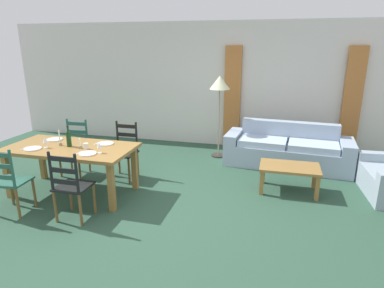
{
  "coord_description": "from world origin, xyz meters",
  "views": [
    {
      "loc": [
        1.52,
        -3.98,
        2.21
      ],
      "look_at": [
        0.3,
        0.7,
        0.75
      ],
      "focal_mm": 30.79,
      "sensor_mm": 36.0,
      "label": 1
    }
  ],
  "objects_px": {
    "wine_glass_near_right": "(99,145)",
    "standing_lamp": "(220,88)",
    "coffee_cup_primary": "(86,146)",
    "dining_chair_near_right": "(71,186)",
    "couch": "(287,150)",
    "dining_chair_far_left": "(75,147)",
    "dining_chair_far_right": "(124,151)",
    "wine_bottle": "(69,139)",
    "coffee_table": "(289,170)",
    "dining_chair_near_left": "(9,181)",
    "wine_glass_near_left": "(45,141)",
    "dining_table": "(71,152)"
  },
  "relations": [
    {
      "from": "coffee_table",
      "to": "standing_lamp",
      "type": "xyz_separation_m",
      "value": [
        -1.37,
        1.4,
        1.06
      ]
    },
    {
      "from": "dining_chair_near_right",
      "to": "wine_glass_near_left",
      "type": "height_order",
      "value": "dining_chair_near_right"
    },
    {
      "from": "dining_table",
      "to": "dining_chair_far_right",
      "type": "xyz_separation_m",
      "value": [
        0.49,
        0.79,
        -0.19
      ]
    },
    {
      "from": "couch",
      "to": "wine_glass_near_right",
      "type": "bearing_deg",
      "value": -139.1
    },
    {
      "from": "dining_chair_near_left",
      "to": "dining_chair_near_right",
      "type": "xyz_separation_m",
      "value": [
        0.89,
        0.07,
        0.0
      ]
    },
    {
      "from": "coffee_cup_primary",
      "to": "dining_chair_near_right",
      "type": "bearing_deg",
      "value": -76.17
    },
    {
      "from": "wine_glass_near_right",
      "to": "coffee_cup_primary",
      "type": "distance_m",
      "value": 0.3
    },
    {
      "from": "wine_glass_near_right",
      "to": "dining_table",
      "type": "bearing_deg",
      "value": 165.27
    },
    {
      "from": "dining_table",
      "to": "dining_chair_near_left",
      "type": "height_order",
      "value": "dining_chair_near_left"
    },
    {
      "from": "wine_bottle",
      "to": "dining_chair_near_left",
      "type": "bearing_deg",
      "value": -117.15
    },
    {
      "from": "wine_bottle",
      "to": "dining_chair_far_left",
      "type": "bearing_deg",
      "value": 119.84
    },
    {
      "from": "couch",
      "to": "wine_bottle",
      "type": "bearing_deg",
      "value": -146.78
    },
    {
      "from": "couch",
      "to": "dining_chair_far_left",
      "type": "bearing_deg",
      "value": -159.26
    },
    {
      "from": "dining_chair_near_right",
      "to": "wine_glass_near_left",
      "type": "bearing_deg",
      "value": 143.37
    },
    {
      "from": "dining_chair_far_left",
      "to": "dining_chair_far_right",
      "type": "height_order",
      "value": "same"
    },
    {
      "from": "dining_chair_near_left",
      "to": "wine_bottle",
      "type": "distance_m",
      "value": 0.98
    },
    {
      "from": "coffee_cup_primary",
      "to": "coffee_table",
      "type": "distance_m",
      "value": 3.09
    },
    {
      "from": "coffee_cup_primary",
      "to": "couch",
      "type": "height_order",
      "value": "coffee_cup_primary"
    },
    {
      "from": "coffee_table",
      "to": "dining_chair_near_left",
      "type": "bearing_deg",
      "value": -155.08
    },
    {
      "from": "wine_bottle",
      "to": "couch",
      "type": "xyz_separation_m",
      "value": [
        3.21,
        2.1,
        -0.58
      ]
    },
    {
      "from": "standing_lamp",
      "to": "wine_bottle",
      "type": "bearing_deg",
      "value": -129.08
    },
    {
      "from": "dining_chair_near_right",
      "to": "coffee_cup_primary",
      "type": "distance_m",
      "value": 0.76
    },
    {
      "from": "dining_chair_far_right",
      "to": "wine_glass_near_left",
      "type": "relative_size",
      "value": 5.96
    },
    {
      "from": "wine_bottle",
      "to": "standing_lamp",
      "type": "xyz_separation_m",
      "value": [
        1.86,
        2.29,
        0.54
      ]
    },
    {
      "from": "wine_glass_near_left",
      "to": "wine_glass_near_right",
      "type": "height_order",
      "value": "same"
    },
    {
      "from": "wine_glass_near_left",
      "to": "coffee_table",
      "type": "bearing_deg",
      "value": 16.41
    },
    {
      "from": "wine_glass_near_left",
      "to": "coffee_table",
      "type": "xyz_separation_m",
      "value": [
        3.52,
        1.04,
        -0.51
      ]
    },
    {
      "from": "dining_chair_near_left",
      "to": "wine_glass_near_left",
      "type": "height_order",
      "value": "dining_chair_near_left"
    },
    {
      "from": "dining_chair_far_left",
      "to": "couch",
      "type": "height_order",
      "value": "dining_chair_far_left"
    },
    {
      "from": "coffee_table",
      "to": "dining_chair_far_right",
      "type": "bearing_deg",
      "value": -177.65
    },
    {
      "from": "dining_chair_far_left",
      "to": "coffee_cup_primary",
      "type": "xyz_separation_m",
      "value": [
        0.74,
        -0.79,
        0.32
      ]
    },
    {
      "from": "dining_table",
      "to": "wine_glass_near_right",
      "type": "height_order",
      "value": "wine_glass_near_right"
    },
    {
      "from": "dining_table",
      "to": "couch",
      "type": "distance_m",
      "value": 3.85
    },
    {
      "from": "coffee_table",
      "to": "standing_lamp",
      "type": "height_order",
      "value": "standing_lamp"
    },
    {
      "from": "dining_chair_near_right",
      "to": "coffee_cup_primary",
      "type": "bearing_deg",
      "value": 103.83
    },
    {
      "from": "wine_glass_near_left",
      "to": "couch",
      "type": "distance_m",
      "value": 4.21
    },
    {
      "from": "dining_chair_near_left",
      "to": "couch",
      "type": "relative_size",
      "value": 0.41
    },
    {
      "from": "dining_table",
      "to": "couch",
      "type": "xyz_separation_m",
      "value": [
        3.2,
        2.12,
        -0.37
      ]
    },
    {
      "from": "wine_bottle",
      "to": "wine_glass_near_right",
      "type": "height_order",
      "value": "wine_bottle"
    },
    {
      "from": "dining_chair_near_left",
      "to": "coffee_cup_primary",
      "type": "bearing_deg",
      "value": 45.49
    },
    {
      "from": "couch",
      "to": "standing_lamp",
      "type": "relative_size",
      "value": 1.43
    },
    {
      "from": "wine_glass_near_right",
      "to": "standing_lamp",
      "type": "bearing_deg",
      "value": 62.76
    },
    {
      "from": "dining_chair_far_left",
      "to": "coffee_table",
      "type": "height_order",
      "value": "dining_chair_far_left"
    },
    {
      "from": "couch",
      "to": "dining_chair_near_left",
      "type": "bearing_deg",
      "value": -141.29
    },
    {
      "from": "dining_chair_near_right",
      "to": "wine_bottle",
      "type": "height_order",
      "value": "wine_bottle"
    },
    {
      "from": "dining_chair_far_left",
      "to": "wine_glass_near_left",
      "type": "bearing_deg",
      "value": -82.22
    },
    {
      "from": "wine_glass_near_left",
      "to": "wine_glass_near_right",
      "type": "distance_m",
      "value": 0.89
    },
    {
      "from": "wine_glass_near_right",
      "to": "coffee_cup_primary",
      "type": "relative_size",
      "value": 1.79
    },
    {
      "from": "dining_chair_far_left",
      "to": "wine_bottle",
      "type": "relative_size",
      "value": 3.04
    },
    {
      "from": "dining_chair_near_right",
      "to": "standing_lamp",
      "type": "xyz_separation_m",
      "value": [
        1.37,
        3.02,
        0.93
      ]
    }
  ]
}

